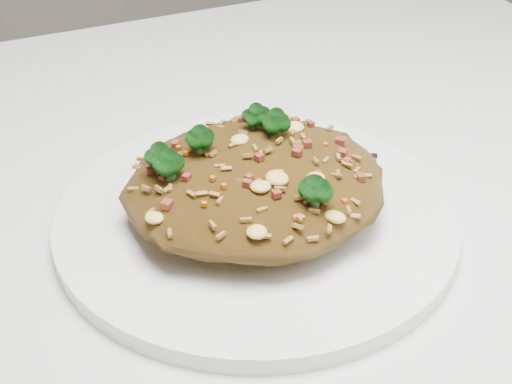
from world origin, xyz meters
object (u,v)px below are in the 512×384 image
Objects in this scene: dining_table at (138,305)px; fork at (289,155)px; fried_rice at (255,174)px; plate at (256,216)px.

dining_table is 7.98× the size of fork.
dining_table is at bearing 151.57° from fried_rice.
fork is (0.06, 0.06, 0.01)m from plate.
fork is at bearing 44.44° from plate.
fried_rice reaches higher than fork.
dining_table is 0.18m from fork.
plate is 0.04m from fried_rice.
fork reaches higher than plate.
dining_table is 0.17m from fried_rice.
dining_table is 6.20× the size of fried_rice.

